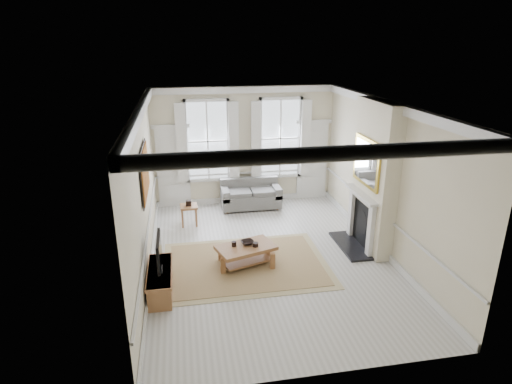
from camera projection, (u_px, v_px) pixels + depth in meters
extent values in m
plane|color=#B7B5AD|center=(269.00, 258.00, 9.56)|extent=(7.20, 7.20, 0.00)
plane|color=white|center=(271.00, 104.00, 8.41)|extent=(7.20, 7.20, 0.00)
plane|color=beige|center=(244.00, 146.00, 12.32)|extent=(5.20, 0.00, 5.20)
plane|color=beige|center=(143.00, 193.00, 8.55)|extent=(0.00, 7.20, 7.20)
plane|color=beige|center=(385.00, 179.00, 9.42)|extent=(0.00, 7.20, 7.20)
cube|color=silver|center=(173.00, 168.00, 12.13)|extent=(0.90, 0.08, 2.30)
cube|color=silver|center=(312.00, 161.00, 12.81)|extent=(0.90, 0.08, 2.30)
cube|color=#C08221|center=(145.00, 172.00, 8.72)|extent=(0.05, 1.66, 1.06)
cube|color=beige|center=(374.00, 177.00, 9.58)|extent=(0.35, 1.70, 3.38)
cube|color=black|center=(350.00, 245.00, 10.07)|extent=(0.55, 1.50, 0.05)
cube|color=silver|center=(370.00, 233.00, 9.41)|extent=(0.10, 0.18, 1.15)
cube|color=silver|center=(351.00, 214.00, 10.43)|extent=(0.10, 0.18, 1.15)
cube|color=silver|center=(361.00, 194.00, 9.67)|extent=(0.20, 1.45, 0.06)
cube|color=black|center=(362.00, 224.00, 9.93)|extent=(0.02, 0.92, 1.00)
cube|color=gold|center=(366.00, 162.00, 9.42)|extent=(0.06, 1.26, 1.06)
cube|color=slate|center=(251.00, 199.00, 12.32)|extent=(1.69, 0.82, 0.38)
cube|color=slate|center=(249.00, 185.00, 12.49)|extent=(1.69, 0.20, 0.44)
cube|color=slate|center=(225.00, 193.00, 12.12)|extent=(0.20, 0.82, 0.30)
cube|color=slate|center=(276.00, 190.00, 12.36)|extent=(0.20, 0.82, 0.30)
cylinder|color=brown|center=(227.00, 212.00, 12.00)|extent=(0.06, 0.06, 0.08)
cylinder|color=brown|center=(273.00, 201.00, 12.78)|extent=(0.06, 0.06, 0.08)
cube|color=brown|center=(189.00, 206.00, 11.11)|extent=(0.46, 0.46, 0.06)
cube|color=brown|center=(183.00, 219.00, 11.02)|extent=(0.05, 0.05, 0.48)
cube|color=brown|center=(196.00, 218.00, 11.07)|extent=(0.05, 0.05, 0.48)
cube|color=brown|center=(183.00, 214.00, 11.33)|extent=(0.05, 0.05, 0.48)
cube|color=brown|center=(195.00, 213.00, 11.39)|extent=(0.05, 0.05, 0.48)
cube|color=#95804C|center=(246.00, 264.00, 9.25)|extent=(3.50, 2.60, 0.02)
cube|color=brown|center=(246.00, 248.00, 9.11)|extent=(1.37, 1.04, 0.08)
cube|color=brown|center=(224.00, 265.00, 8.87)|extent=(0.10, 0.10, 0.37)
cube|color=brown|center=(271.00, 261.00, 9.04)|extent=(0.10, 0.10, 0.37)
cube|color=brown|center=(221.00, 254.00, 9.34)|extent=(0.10, 0.10, 0.37)
cube|color=brown|center=(267.00, 250.00, 9.51)|extent=(0.10, 0.10, 0.37)
cylinder|color=black|center=(234.00, 244.00, 9.09)|extent=(0.10, 0.10, 0.10)
cylinder|color=black|center=(256.00, 245.00, 9.07)|extent=(0.12, 0.12, 0.09)
imported|color=black|center=(247.00, 242.00, 9.19)|extent=(0.32, 0.32, 0.07)
cube|color=brown|center=(160.00, 281.00, 8.19)|extent=(0.43, 1.33, 0.48)
cube|color=black|center=(160.00, 269.00, 8.11)|extent=(0.08, 0.30, 0.03)
cube|color=black|center=(159.00, 251.00, 7.98)|extent=(0.05, 0.90, 0.55)
cube|color=black|center=(161.00, 251.00, 7.98)|extent=(0.01, 0.83, 0.49)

